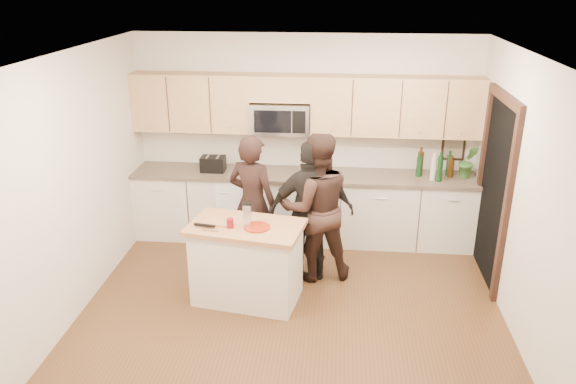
# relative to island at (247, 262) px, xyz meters

# --- Properties ---
(floor) EXTENTS (4.50, 4.50, 0.00)m
(floor) POSITION_rel_island_xyz_m (0.51, -0.10, -0.45)
(floor) COLOR #54361C
(floor) RESTS_ON ground
(room_shell) EXTENTS (4.52, 4.02, 2.71)m
(room_shell) POSITION_rel_island_xyz_m (0.51, -0.10, 1.28)
(room_shell) COLOR beige
(room_shell) RESTS_ON ground
(back_cabinetry) EXTENTS (4.50, 0.66, 0.94)m
(back_cabinetry) POSITION_rel_island_xyz_m (0.51, 1.59, 0.02)
(back_cabinetry) COLOR beige
(back_cabinetry) RESTS_ON ground
(upper_cabinetry) EXTENTS (4.50, 0.33, 0.75)m
(upper_cabinetry) POSITION_rel_island_xyz_m (0.54, 1.73, 1.39)
(upper_cabinetry) COLOR tan
(upper_cabinetry) RESTS_ON ground
(microwave) EXTENTS (0.76, 0.41, 0.40)m
(microwave) POSITION_rel_island_xyz_m (0.20, 1.70, 1.20)
(microwave) COLOR silver
(microwave) RESTS_ON ground
(doorway) EXTENTS (0.06, 1.25, 2.20)m
(doorway) POSITION_rel_island_xyz_m (2.74, 0.80, 0.70)
(doorway) COLOR black
(doorway) RESTS_ON ground
(framed_picture) EXTENTS (0.30, 0.03, 0.38)m
(framed_picture) POSITION_rel_island_xyz_m (2.46, 1.88, 0.83)
(framed_picture) COLOR black
(framed_picture) RESTS_ON ground
(dish_towel) EXTENTS (0.34, 0.60, 0.48)m
(dish_towel) POSITION_rel_island_xyz_m (-0.44, 1.40, 0.35)
(dish_towel) COLOR white
(dish_towel) RESTS_ON ground
(island) EXTENTS (1.30, 0.89, 0.90)m
(island) POSITION_rel_island_xyz_m (0.00, 0.00, 0.00)
(island) COLOR beige
(island) RESTS_ON ground
(red_plate) EXTENTS (0.28, 0.28, 0.02)m
(red_plate) POSITION_rel_island_xyz_m (0.13, -0.06, 0.45)
(red_plate) COLOR maroon
(red_plate) RESTS_ON island
(box_grater) EXTENTS (0.10, 0.06, 0.26)m
(box_grater) POSITION_rel_island_xyz_m (0.03, -0.05, 0.59)
(box_grater) COLOR silver
(box_grater) RESTS_ON red_plate
(drink_glass) EXTENTS (0.07, 0.07, 0.10)m
(drink_glass) POSITION_rel_island_xyz_m (-0.15, -0.08, 0.50)
(drink_glass) COLOR maroon
(drink_glass) RESTS_ON island
(cutting_board) EXTENTS (0.28, 0.20, 0.02)m
(cutting_board) POSITION_rel_island_xyz_m (-0.30, 0.01, 0.45)
(cutting_board) COLOR #B6794C
(cutting_board) RESTS_ON island
(tongs) EXTENTS (0.24, 0.07, 0.02)m
(tongs) POSITION_rel_island_xyz_m (-0.42, -0.10, 0.47)
(tongs) COLOR black
(tongs) RESTS_ON cutting_board
(knife) EXTENTS (0.18, 0.05, 0.01)m
(knife) POSITION_rel_island_xyz_m (-0.34, -0.18, 0.47)
(knife) COLOR silver
(knife) RESTS_ON cutting_board
(toaster) EXTENTS (0.31, 0.22, 0.20)m
(toaster) POSITION_rel_island_xyz_m (-0.69, 1.57, 0.58)
(toaster) COLOR black
(toaster) RESTS_ON back_cabinetry
(bottle_cluster) EXTENTS (0.48, 0.30, 0.39)m
(bottle_cluster) POSITION_rel_island_xyz_m (2.19, 1.59, 0.66)
(bottle_cluster) COLOR black
(bottle_cluster) RESTS_ON back_cabinetry
(orchid) EXTENTS (0.26, 0.22, 0.44)m
(orchid) POSITION_rel_island_xyz_m (2.61, 1.62, 0.70)
(orchid) COLOR #386B2A
(orchid) RESTS_ON back_cabinetry
(woman_left) EXTENTS (0.71, 0.59, 1.68)m
(woman_left) POSITION_rel_island_xyz_m (-0.04, 0.75, 0.39)
(woman_left) COLOR black
(woman_left) RESTS_ON ground
(woman_center) EXTENTS (1.00, 0.87, 1.77)m
(woman_center) POSITION_rel_island_xyz_m (0.72, 0.59, 0.43)
(woman_center) COLOR black
(woman_center) RESTS_ON ground
(woman_right) EXTENTS (1.03, 0.54, 1.68)m
(woman_right) POSITION_rel_island_xyz_m (0.67, 0.55, 0.39)
(woman_right) COLOR black
(woman_right) RESTS_ON ground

